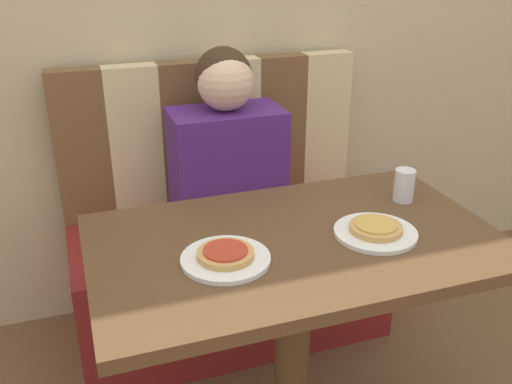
# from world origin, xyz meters

# --- Properties ---
(booth_seat) EXTENTS (1.17, 0.54, 0.46)m
(booth_seat) POSITION_xyz_m (0.00, 0.64, 0.23)
(booth_seat) COLOR maroon
(booth_seat) RESTS_ON ground_plane
(booth_backrest) EXTENTS (1.17, 0.08, 0.58)m
(booth_backrest) POSITION_xyz_m (-0.00, 0.86, 0.75)
(booth_backrest) COLOR brown
(booth_backrest) RESTS_ON booth_seat
(dining_table) EXTENTS (1.07, 0.65, 0.74)m
(dining_table) POSITION_xyz_m (0.00, 0.00, 0.64)
(dining_table) COLOR brown
(dining_table) RESTS_ON ground_plane
(person) EXTENTS (0.39, 0.24, 0.66)m
(person) POSITION_xyz_m (0.00, 0.64, 0.77)
(person) COLOR #4C237A
(person) RESTS_ON booth_seat
(plate_left) EXTENTS (0.22, 0.22, 0.01)m
(plate_left) POSITION_xyz_m (-0.21, -0.05, 0.74)
(plate_left) COLOR white
(plate_left) RESTS_ON dining_table
(plate_right) EXTENTS (0.22, 0.22, 0.01)m
(plate_right) POSITION_xyz_m (0.21, -0.05, 0.74)
(plate_right) COLOR white
(plate_right) RESTS_ON dining_table
(pizza_left) EXTENTS (0.14, 0.14, 0.02)m
(pizza_left) POSITION_xyz_m (-0.21, -0.05, 0.76)
(pizza_left) COLOR tan
(pizza_left) RESTS_ON plate_left
(pizza_right) EXTENTS (0.14, 0.14, 0.02)m
(pizza_right) POSITION_xyz_m (0.21, -0.05, 0.76)
(pizza_right) COLOR tan
(pizza_right) RESTS_ON plate_right
(drinking_cup) EXTENTS (0.06, 0.06, 0.10)m
(drinking_cup) POSITION_xyz_m (0.39, 0.11, 0.79)
(drinking_cup) COLOR silver
(drinking_cup) RESTS_ON dining_table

